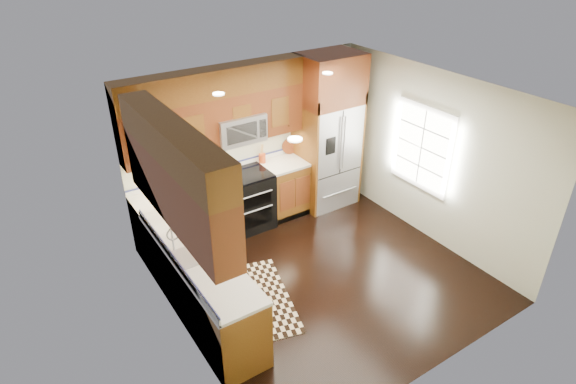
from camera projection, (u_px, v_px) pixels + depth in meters
ground at (321, 275)px, 6.78m from camera, size 4.00×4.00×0.00m
wall_back at (248, 142)px, 7.60m from camera, size 4.00×0.02×2.60m
wall_left at (176, 245)px, 5.19m from camera, size 0.02×4.00×2.60m
wall_right at (432, 158)px, 7.10m from camera, size 0.02×4.00×2.60m
window at (422, 147)px, 7.18m from camera, size 0.04×1.10×1.30m
base_cabinets at (211, 245)px, 6.63m from camera, size 2.85×3.00×0.90m
countertop at (214, 210)px, 6.55m from camera, size 2.86×3.01×0.04m
upper_cabinets at (201, 134)px, 6.03m from camera, size 2.85×3.00×1.15m
range at (246, 201)px, 7.65m from camera, size 0.76×0.67×0.95m
microwave at (239, 128)px, 7.16m from camera, size 0.76×0.40×0.42m
refrigerator at (328, 132)px, 7.95m from camera, size 0.98×0.75×2.60m
sink_faucet at (193, 250)px, 5.63m from camera, size 0.54×0.44×0.37m
rug at (254, 300)px, 6.32m from camera, size 1.28×1.70×0.01m
knife_block at (188, 179)px, 7.04m from camera, size 0.12×0.16×0.30m
utensil_crock at (262, 156)px, 7.73m from camera, size 0.15×0.15×0.32m
cutting_board at (290, 153)px, 8.09m from camera, size 0.31×0.31×0.02m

